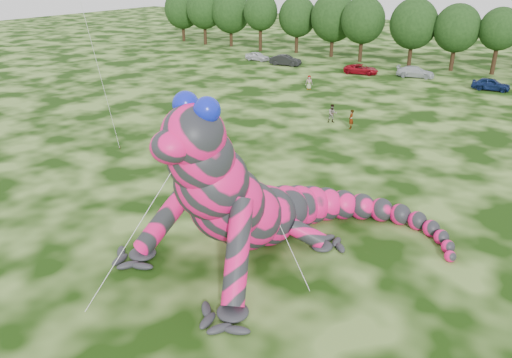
{
  "coord_description": "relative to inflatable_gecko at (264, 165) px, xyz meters",
  "views": [
    {
      "loc": [
        10.67,
        -16.56,
        13.7
      ],
      "look_at": [
        -1.45,
        2.32,
        4.0
      ],
      "focal_mm": 35.0,
      "sensor_mm": 36.0,
      "label": 1
    }
  ],
  "objects": [
    {
      "name": "tree_0",
      "position": [
        -52.96,
        55.92,
        0.36
      ],
      "size": [
        6.91,
        6.22,
        9.51
      ],
      "primitive_type": null,
      "color": "black",
      "rests_on": "ground"
    },
    {
      "name": "tree_7",
      "position": [
        -8.48,
        53.49,
        0.34
      ],
      "size": [
        6.68,
        6.01,
        9.48
      ],
      "primitive_type": null,
      "color": "black",
      "rests_on": "ground"
    },
    {
      "name": "tree_8",
      "position": [
        -2.62,
        53.67,
        0.08
      ],
      "size": [
        6.14,
        5.53,
        8.94
      ],
      "primitive_type": null,
      "color": "black",
      "rests_on": "ground"
    },
    {
      "name": "car_2",
      "position": [
        -12.31,
        44.67,
        -3.76
      ],
      "size": [
        4.86,
        2.84,
        1.27
      ],
      "primitive_type": "imported",
      "rotation": [
        0.0,
        0.0,
        1.74
      ],
      "color": "maroon",
      "rests_on": "ground"
    },
    {
      "name": "car_0",
      "position": [
        -29.54,
        45.62,
        -3.74
      ],
      "size": [
        3.93,
        1.7,
        1.32
      ],
      "primitive_type": "imported",
      "rotation": [
        0.0,
        0.0,
        1.53
      ],
      "color": "silver",
      "rests_on": "ground"
    },
    {
      "name": "tree_5",
      "position": [
        -21.53,
        55.12,
        0.5
      ],
      "size": [
        7.16,
        6.44,
        9.8
      ],
      "primitive_type": null,
      "color": "black",
      "rests_on": "ground"
    },
    {
      "name": "car_4",
      "position": [
        4.09,
        43.96,
        -3.68
      ],
      "size": [
        4.38,
        2.13,
        1.44
      ],
      "primitive_type": "imported",
      "rotation": [
        0.0,
        0.0,
        1.68
      ],
      "color": "#0E1D49",
      "rests_on": "ground"
    },
    {
      "name": "car_3",
      "position": [
        -5.52,
        46.52,
        -3.7
      ],
      "size": [
        5.06,
        2.69,
        1.4
      ],
      "primitive_type": "imported",
      "rotation": [
        0.0,
        0.0,
        1.73
      ],
      "color": "#B8BEC3",
      "rests_on": "ground"
    },
    {
      "name": "tree_1",
      "position": [
        -46.76,
        54.73,
        0.51
      ],
      "size": [
        6.74,
        6.07,
        9.81
      ],
      "primitive_type": null,
      "color": "black",
      "rests_on": "ground"
    },
    {
      "name": "car_1",
      "position": [
        -23.94,
        44.5,
        -3.64
      ],
      "size": [
        4.77,
        2.34,
        1.5
      ],
      "primitive_type": "imported",
      "rotation": [
        0.0,
        0.0,
        1.74
      ],
      "color": "black",
      "rests_on": "ground"
    },
    {
      "name": "ground",
      "position": [
        1.6,
        -3.32,
        -4.4
      ],
      "size": [
        240.0,
        240.0,
        0.0
      ],
      "primitive_type": "plane",
      "color": "#16330A",
      "rests_on": "ground"
    },
    {
      "name": "tree_3",
      "position": [
        -34.12,
        53.75,
        0.32
      ],
      "size": [
        5.81,
        5.23,
        9.44
      ],
      "primitive_type": null,
      "color": "black",
      "rests_on": "ground"
    },
    {
      "name": "tree_4",
      "position": [
        -28.04,
        55.39,
        0.13
      ],
      "size": [
        6.22,
        5.6,
        9.06
      ],
      "primitive_type": null,
      "color": "black",
      "rests_on": "ground"
    },
    {
      "name": "tree_2",
      "position": [
        -41.42,
        55.44,
        0.43
      ],
      "size": [
        7.04,
        6.34,
        9.64
      ],
      "primitive_type": null,
      "color": "black",
      "rests_on": "ground"
    },
    {
      "name": "spectator_1",
      "position": [
        -6.08,
        21.9,
        -3.52
      ],
      "size": [
        1.07,
        1.03,
        1.74
      ],
      "primitive_type": "imported",
      "rotation": [
        0.0,
        0.0,
        0.63
      ],
      "color": "gray",
      "rests_on": "ground"
    },
    {
      "name": "spectator_0",
      "position": [
        -3.89,
        21.09,
        -3.52
      ],
      "size": [
        0.59,
        0.73,
        1.75
      ],
      "primitive_type": "imported",
      "rotation": [
        0.0,
        0.0,
        5.01
      ],
      "color": "gray",
      "rests_on": "ground"
    },
    {
      "name": "spectator_4",
      "position": [
        -14.14,
        32.87,
        -3.58
      ],
      "size": [
        0.95,
        0.87,
        1.64
      ],
      "primitive_type": "imported",
      "rotation": [
        0.0,
        0.0,
        0.56
      ],
      "color": "gray",
      "rests_on": "ground"
    },
    {
      "name": "inflatable_gecko",
      "position": [
        0.0,
        0.0,
        0.0
      ],
      "size": [
        17.97,
        20.15,
        8.79
      ],
      "primitive_type": null,
      "rotation": [
        0.0,
        0.0,
        -0.2
      ],
      "color": "#F11168",
      "rests_on": "ground"
    },
    {
      "name": "tree_9",
      "position": [
        2.66,
        54.03,
        -0.06
      ],
      "size": [
        5.27,
        4.74,
        8.68
      ],
      "primitive_type": null,
      "color": "black",
      "rests_on": "ground"
    },
    {
      "name": "tree_6",
      "position": [
        -15.96,
        53.37,
        0.35
      ],
      "size": [
        6.52,
        5.86,
        9.49
      ],
      "primitive_type": null,
      "color": "black",
      "rests_on": "ground"
    }
  ]
}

